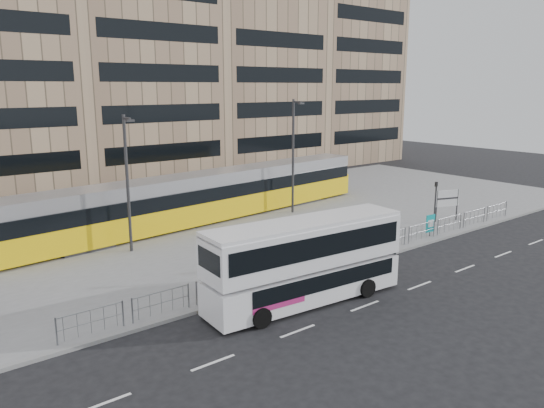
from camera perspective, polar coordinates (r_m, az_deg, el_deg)
ground at (r=28.39m, az=6.59°, el=-7.33°), size 120.00×120.00×0.00m
plaza at (r=37.39m, az=-6.52°, el=-2.32°), size 64.00×24.00×0.15m
kerb at (r=28.40m, az=6.53°, el=-7.16°), size 64.00×0.25×0.17m
building_row at (r=56.96m, az=-17.92°, el=15.27°), size 70.40×18.40×31.20m
pedestrian_barrier at (r=29.79m, az=8.69°, el=-4.45°), size 32.07×0.07×1.10m
road_markings at (r=26.67m, az=14.31°, el=-8.98°), size 62.00×0.12×0.01m
double_decker_bus at (r=23.84m, az=3.61°, el=-5.90°), size 9.75×3.03×3.84m
tram at (r=38.19m, az=-7.08°, el=0.79°), size 29.66×5.85×3.48m
station_sign at (r=39.83m, az=18.33°, el=0.44°), size 1.86×0.73×2.24m
ad_panel at (r=35.55m, az=16.67°, el=-2.05°), size 0.76×0.15×1.42m
pedestrian at (r=28.18m, az=0.63°, el=-5.32°), size 0.49×0.65×1.63m
traffic_light_west at (r=26.71m, az=2.16°, el=-3.74°), size 0.17×0.21×3.10m
traffic_light_east at (r=38.07m, az=17.18°, el=0.63°), size 0.19×0.22×3.10m
lamp_post_west at (r=31.32m, az=-15.27°, el=2.68°), size 0.45×1.04×7.93m
lamp_post_east at (r=39.94m, az=2.33°, el=5.61°), size 0.45×1.04×8.56m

